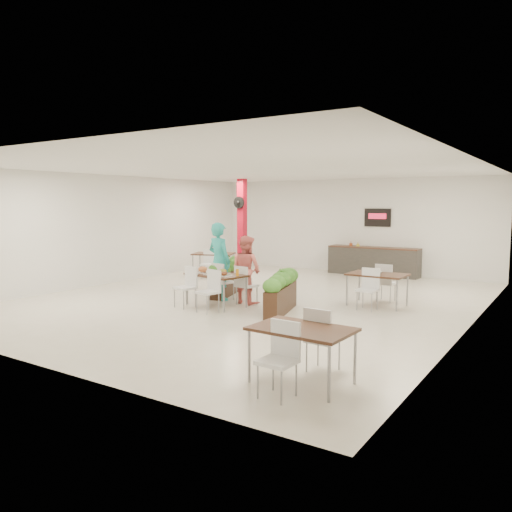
# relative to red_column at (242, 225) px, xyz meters

# --- Properties ---
(ground) EXTENTS (12.00, 12.00, 0.00)m
(ground) POSITION_rel_red_column_xyz_m (3.00, -3.79, -1.64)
(ground) COLOR beige
(ground) RESTS_ON ground
(room_shell) EXTENTS (10.10, 12.10, 3.22)m
(room_shell) POSITION_rel_red_column_xyz_m (3.00, -3.79, 0.36)
(room_shell) COLOR white
(room_shell) RESTS_ON ground
(red_column) EXTENTS (0.40, 0.41, 3.20)m
(red_column) POSITION_rel_red_column_xyz_m (0.00, 0.00, 0.00)
(red_column) COLOR #AD0B20
(red_column) RESTS_ON ground
(service_counter) EXTENTS (3.00, 0.64, 2.20)m
(service_counter) POSITION_rel_red_column_xyz_m (4.00, 1.86, -1.15)
(service_counter) COLOR #2B2927
(service_counter) RESTS_ON ground
(main_table) EXTENTS (1.53, 1.82, 0.92)m
(main_table) POSITION_rel_red_column_xyz_m (2.68, -4.97, -1.01)
(main_table) COLOR #311D10
(main_table) RESTS_ON ground
(diner_man) EXTENTS (0.77, 0.58, 1.91)m
(diner_man) POSITION_rel_red_column_xyz_m (2.29, -4.31, -0.69)
(diner_man) COLOR #27ACA7
(diner_man) RESTS_ON ground
(diner_woman) EXTENTS (0.89, 0.75, 1.61)m
(diner_woman) POSITION_rel_red_column_xyz_m (3.09, -4.31, -0.84)
(diner_woman) COLOR #F6756D
(diner_woman) RESTS_ON ground
(planter_left) EXTENTS (0.87, 1.90, 1.03)m
(planter_left) POSITION_rel_red_column_xyz_m (2.02, -3.57, -1.13)
(planter_left) COLOR black
(planter_left) RESTS_ON ground
(planter_right) EXTENTS (0.79, 1.81, 0.97)m
(planter_right) POSITION_rel_red_column_xyz_m (4.31, -4.77, -1.15)
(planter_right) COLOR black
(planter_right) RESTS_ON ground
(side_table_a) EXTENTS (1.52, 1.66, 0.92)m
(side_table_a) POSITION_rel_red_column_xyz_m (-0.35, -1.14, -1.01)
(side_table_a) COLOR #311D10
(side_table_a) RESTS_ON ground
(side_table_b) EXTENTS (1.32, 1.63, 0.92)m
(side_table_b) POSITION_rel_red_column_xyz_m (5.80, -2.89, -1.00)
(side_table_b) COLOR #311D10
(side_table_b) RESTS_ON ground
(side_table_c) EXTENTS (1.33, 1.64, 0.92)m
(side_table_c) POSITION_rel_red_column_xyz_m (6.69, -8.33, -1.01)
(side_table_c) COLOR #311D10
(side_table_c) RESTS_ON ground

